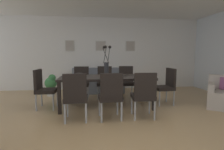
# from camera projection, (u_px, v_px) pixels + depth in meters

# --- Properties ---
(ground_plane) EXTENTS (9.00, 9.00, 0.00)m
(ground_plane) POSITION_uv_depth(u_px,v_px,m) (116.00, 119.00, 3.42)
(ground_plane) COLOR tan
(back_wall_panel) EXTENTS (9.00, 0.10, 2.60)m
(back_wall_panel) POSITION_uv_depth(u_px,v_px,m) (104.00, 54.00, 6.48)
(back_wall_panel) COLOR silver
(back_wall_panel) RESTS_ON ground
(dining_table) EXTENTS (2.20, 0.98, 0.74)m
(dining_table) POSITION_uv_depth(u_px,v_px,m) (106.00, 79.00, 4.21)
(dining_table) COLOR black
(dining_table) RESTS_ON ground
(dining_chair_near_left) EXTENTS (0.44, 0.44, 0.92)m
(dining_chair_near_left) POSITION_uv_depth(u_px,v_px,m) (76.00, 95.00, 3.26)
(dining_chair_near_left) COLOR black
(dining_chair_near_left) RESTS_ON ground
(dining_chair_near_right) EXTENTS (0.46, 0.46, 0.92)m
(dining_chair_near_right) POSITION_uv_depth(u_px,v_px,m) (81.00, 81.00, 5.04)
(dining_chair_near_right) COLOR black
(dining_chair_near_right) RESTS_ON ground
(dining_chair_far_left) EXTENTS (0.46, 0.46, 0.92)m
(dining_chair_far_left) POSITION_uv_depth(u_px,v_px,m) (111.00, 94.00, 3.34)
(dining_chair_far_left) COLOR black
(dining_chair_far_left) RESTS_ON ground
(dining_chair_far_right) EXTENTS (0.47, 0.47, 0.92)m
(dining_chair_far_right) POSITION_uv_depth(u_px,v_px,m) (105.00, 80.00, 5.14)
(dining_chair_far_right) COLOR black
(dining_chair_far_right) RESTS_ON ground
(dining_chair_mid_left) EXTENTS (0.47, 0.47, 0.92)m
(dining_chair_mid_left) POSITION_uv_depth(u_px,v_px,m) (144.00, 93.00, 3.42)
(dining_chair_mid_left) COLOR black
(dining_chair_mid_left) RESTS_ON ground
(dining_chair_mid_right) EXTENTS (0.45, 0.45, 0.92)m
(dining_chair_mid_right) POSITION_uv_depth(u_px,v_px,m) (127.00, 80.00, 5.21)
(dining_chair_mid_right) COLOR black
(dining_chair_mid_right) RESTS_ON ground
(dining_chair_head_west) EXTENTS (0.46, 0.46, 0.92)m
(dining_chair_head_west) POSITION_uv_depth(u_px,v_px,m) (43.00, 87.00, 4.08)
(dining_chair_head_west) COLOR black
(dining_chair_head_west) RESTS_ON ground
(dining_chair_head_east) EXTENTS (0.47, 0.47, 0.92)m
(dining_chair_head_east) POSITION_uv_depth(u_px,v_px,m) (166.00, 84.00, 4.44)
(dining_chair_head_east) COLOR black
(dining_chair_head_east) RESTS_ON ground
(centerpiece_vase) EXTENTS (0.21, 0.23, 0.73)m
(centerpiece_vase) POSITION_uv_depth(u_px,v_px,m) (106.00, 65.00, 4.17)
(centerpiece_vase) COLOR #232326
(centerpiece_vase) RESTS_ON dining_table
(placemat_near_left) EXTENTS (0.32, 0.32, 0.01)m
(placemat_near_left) POSITION_uv_depth(u_px,v_px,m) (78.00, 78.00, 3.90)
(placemat_near_left) COLOR #4C4742
(placemat_near_left) RESTS_ON dining_table
(bowl_near_left) EXTENTS (0.17, 0.17, 0.07)m
(bowl_near_left) POSITION_uv_depth(u_px,v_px,m) (78.00, 76.00, 3.90)
(bowl_near_left) COLOR #2D2826
(bowl_near_left) RESTS_ON dining_table
(placemat_near_right) EXTENTS (0.32, 0.32, 0.01)m
(placemat_near_right) POSITION_uv_depth(u_px,v_px,m) (79.00, 76.00, 4.34)
(placemat_near_right) COLOR #4C4742
(placemat_near_right) RESTS_ON dining_table
(bowl_near_right) EXTENTS (0.17, 0.17, 0.07)m
(bowl_near_right) POSITION_uv_depth(u_px,v_px,m) (79.00, 74.00, 4.33)
(bowl_near_right) COLOR #2D2826
(bowl_near_right) RESTS_ON dining_table
(placemat_far_left) EXTENTS (0.32, 0.32, 0.01)m
(placemat_far_left) POSITION_uv_depth(u_px,v_px,m) (107.00, 77.00, 3.98)
(placemat_far_left) COLOR #4C4742
(placemat_far_left) RESTS_ON dining_table
(bowl_far_left) EXTENTS (0.17, 0.17, 0.07)m
(bowl_far_left) POSITION_uv_depth(u_px,v_px,m) (107.00, 76.00, 3.98)
(bowl_far_left) COLOR #2D2826
(bowl_far_left) RESTS_ON dining_table
(sofa) EXTENTS (1.74, 0.84, 0.80)m
(sofa) POSITION_uv_depth(u_px,v_px,m) (97.00, 83.00, 6.02)
(sofa) COLOR slate
(sofa) RESTS_ON ground
(framed_picture_left) EXTENTS (0.32, 0.03, 0.38)m
(framed_picture_left) POSITION_uv_depth(u_px,v_px,m) (70.00, 46.00, 6.23)
(framed_picture_left) COLOR #B2ADA3
(framed_picture_center) EXTENTS (0.37, 0.03, 0.35)m
(framed_picture_center) POSITION_uv_depth(u_px,v_px,m) (101.00, 46.00, 6.36)
(framed_picture_center) COLOR #B2ADA3
(framed_picture_right) EXTENTS (0.35, 0.03, 0.37)m
(framed_picture_right) POSITION_uv_depth(u_px,v_px,m) (130.00, 46.00, 6.49)
(framed_picture_right) COLOR #B2ADA3
(potted_plant) EXTENTS (0.36, 0.36, 0.67)m
(potted_plant) POSITION_uv_depth(u_px,v_px,m) (51.00, 84.00, 5.35)
(potted_plant) COLOR silver
(potted_plant) RESTS_ON ground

